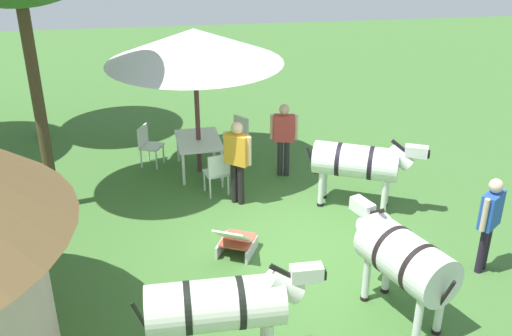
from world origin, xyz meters
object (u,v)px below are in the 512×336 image
at_px(shade_umbrella, 194,46).
at_px(zebra_nearest_camera, 220,306).
at_px(patio_chair_east_end, 217,171).
at_px(guest_behind_table, 237,155).
at_px(patio_chair_west_end, 148,143).
at_px(guest_beside_umbrella, 284,133).
at_px(striped_lounge_chair, 236,241).
at_px(patio_dining_table, 199,143).
at_px(zebra_toward_hut, 359,162).
at_px(zebra_by_umbrella, 403,258).
at_px(standing_watcher, 490,217).
at_px(patio_chair_near_lawn, 238,133).

xyz_separation_m(shade_umbrella, zebra_nearest_camera, (-5.90, 0.04, -1.73)).
distance_m(patio_chair_east_end, guest_behind_table, 0.72).
distance_m(patio_chair_west_end, guest_beside_umbrella, 3.02).
bearing_deg(guest_beside_umbrella, patio_chair_east_end, 37.44).
bearing_deg(zebra_nearest_camera, striped_lounge_chair, 168.75).
bearing_deg(patio_chair_east_end, zebra_nearest_camera, -108.71).
bearing_deg(patio_chair_west_end, patio_dining_table, 90.00).
bearing_deg(guest_behind_table, shade_umbrella, -29.67).
distance_m(guest_behind_table, striped_lounge_chair, 1.96).
distance_m(guest_behind_table, zebra_toward_hut, 2.28).
bearing_deg(patio_chair_west_end, zebra_by_umbrella, 56.37).
distance_m(zebra_nearest_camera, zebra_toward_hut, 4.88).
relative_size(guest_beside_umbrella, guest_behind_table, 0.95).
distance_m(patio_chair_east_end, guest_beside_umbrella, 1.67).
xyz_separation_m(patio_dining_table, guest_beside_umbrella, (-0.46, -1.75, 0.30)).
distance_m(zebra_by_umbrella, zebra_toward_hut, 3.18).
bearing_deg(guest_behind_table, standing_watcher, 179.59).
xyz_separation_m(standing_watcher, zebra_nearest_camera, (-1.59, 4.32, 0.03)).
bearing_deg(patio_dining_table, guest_beside_umbrella, -104.60).
height_order(guest_beside_umbrella, guest_behind_table, guest_behind_table).
xyz_separation_m(patio_dining_table, zebra_toward_hut, (-1.99, -2.89, 0.28)).
xyz_separation_m(shade_umbrella, striped_lounge_chair, (-3.32, -0.42, -2.48)).
distance_m(patio_chair_near_lawn, standing_watcher, 6.08).
xyz_separation_m(guest_behind_table, striped_lounge_chair, (-1.79, 0.24, -0.75)).
bearing_deg(striped_lounge_chair, zebra_nearest_camera, -74.92).
xyz_separation_m(shade_umbrella, zebra_toward_hut, (-1.99, -2.89, -1.81)).
xyz_separation_m(patio_dining_table, zebra_nearest_camera, (-5.90, 0.04, 0.36)).
distance_m(guest_behind_table, standing_watcher, 4.56).
bearing_deg(shade_umbrella, patio_chair_east_end, -165.36).
relative_size(patio_chair_west_end, guest_behind_table, 0.54).
bearing_deg(guest_behind_table, striped_lounge_chair, 119.45).
xyz_separation_m(zebra_nearest_camera, zebra_toward_hut, (3.91, -2.93, -0.08)).
bearing_deg(striped_lounge_chair, zebra_by_umbrella, -15.33).
bearing_deg(patio_dining_table, zebra_toward_hut, -124.56).
relative_size(shade_umbrella, striped_lounge_chair, 3.82).
height_order(striped_lounge_chair, zebra_by_umbrella, zebra_by_umbrella).
distance_m(patio_chair_west_end, striped_lounge_chair, 4.09).
height_order(standing_watcher, striped_lounge_chair, standing_watcher).
distance_m(guest_behind_table, zebra_by_umbrella, 4.09).
relative_size(patio_chair_west_end, zebra_toward_hut, 0.43).
relative_size(patio_chair_east_end, patio_chair_near_lawn, 1.00).
bearing_deg(striped_lounge_chair, shade_umbrella, 122.48).
xyz_separation_m(guest_beside_umbrella, zebra_nearest_camera, (-5.44, 1.79, 0.05)).
xyz_separation_m(zebra_nearest_camera, zebra_by_umbrella, (0.74, -2.60, -0.05)).
distance_m(standing_watcher, zebra_nearest_camera, 4.60).
bearing_deg(shade_umbrella, patio_chair_near_lawn, -51.22).
height_order(patio_chair_west_end, zebra_by_umbrella, zebra_by_umbrella).
bearing_deg(patio_chair_near_lawn, standing_watcher, 174.84).
bearing_deg(zebra_nearest_camera, guest_beside_umbrella, 160.70).
height_order(guest_beside_umbrella, zebra_nearest_camera, guest_beside_umbrella).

